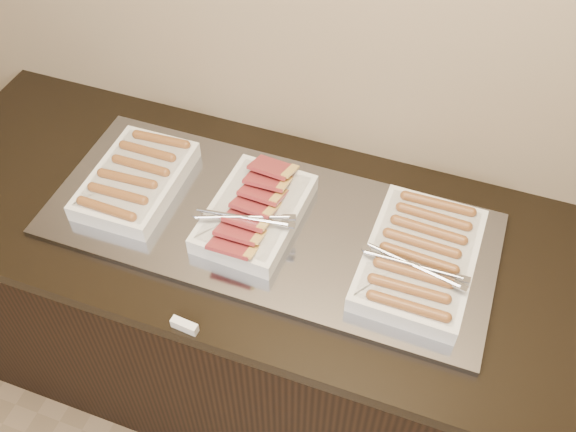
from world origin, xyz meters
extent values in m
cube|color=black|center=(0.00, 2.13, 0.43)|extent=(2.00, 0.70, 0.86)
cube|color=black|center=(0.00, 2.13, 0.88)|extent=(2.06, 0.76, 0.04)
cube|color=gray|center=(0.01, 2.13, 0.91)|extent=(1.20, 0.50, 0.02)
cube|color=silver|center=(-0.38, 2.13, 0.95)|extent=(0.24, 0.35, 0.05)
cylinder|color=#8F5D2C|center=(-0.38, 1.99, 0.98)|extent=(0.16, 0.03, 0.03)
cylinder|color=#8F5D2C|center=(-0.38, 2.04, 0.98)|extent=(0.16, 0.03, 0.03)
cylinder|color=#8F5D2C|center=(-0.38, 2.10, 0.98)|extent=(0.16, 0.03, 0.03)
cylinder|color=#8F5D2C|center=(-0.38, 2.16, 0.98)|extent=(0.15, 0.03, 0.03)
cylinder|color=#8F5D2C|center=(-0.39, 2.22, 0.98)|extent=(0.15, 0.03, 0.03)
cylinder|color=#8F5D2C|center=(-0.37, 2.27, 0.98)|extent=(0.16, 0.04, 0.03)
cube|color=silver|center=(-0.02, 2.13, 0.95)|extent=(0.24, 0.35, 0.05)
cube|color=#97303C|center=(-0.03, 1.99, 0.97)|extent=(0.11, 0.09, 0.04)
cube|color=#97303C|center=(-0.03, 2.04, 0.97)|extent=(0.11, 0.09, 0.04)
cube|color=#97303C|center=(-0.02, 2.08, 0.98)|extent=(0.12, 0.09, 0.04)
cube|color=#97303C|center=(-0.02, 2.13, 0.98)|extent=(0.12, 0.10, 0.04)
cube|color=#97303C|center=(-0.02, 2.18, 0.98)|extent=(0.12, 0.09, 0.04)
cube|color=#97303C|center=(-0.02, 2.22, 0.99)|extent=(0.12, 0.09, 0.04)
cube|color=#97303C|center=(-0.02, 2.27, 0.99)|extent=(0.12, 0.10, 0.04)
cube|color=silver|center=(0.42, 2.13, 0.95)|extent=(0.27, 0.40, 0.05)
cylinder|color=#8F5D2C|center=(0.43, 1.96, 0.98)|extent=(0.18, 0.03, 0.03)
cylinder|color=#8F5D2C|center=(0.42, 2.01, 0.98)|extent=(0.18, 0.03, 0.03)
cylinder|color=#8F5D2C|center=(0.42, 2.06, 0.98)|extent=(0.18, 0.03, 0.03)
cylinder|color=#8F5D2C|center=(0.42, 2.11, 0.98)|extent=(0.18, 0.04, 0.03)
cylinder|color=#8F5D2C|center=(0.42, 2.15, 0.98)|extent=(0.18, 0.03, 0.03)
cylinder|color=#8F5D2C|center=(0.42, 2.20, 0.98)|extent=(0.18, 0.04, 0.03)
cylinder|color=#8F5D2C|center=(0.43, 2.25, 0.98)|extent=(0.18, 0.03, 0.03)
cylinder|color=#8F5D2C|center=(0.43, 2.30, 0.98)|extent=(0.18, 0.03, 0.03)
cube|color=silver|center=(-0.06, 1.77, 0.91)|extent=(0.07, 0.03, 0.03)
camera|label=1|loc=(0.44, 1.11, 2.23)|focal=40.00mm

